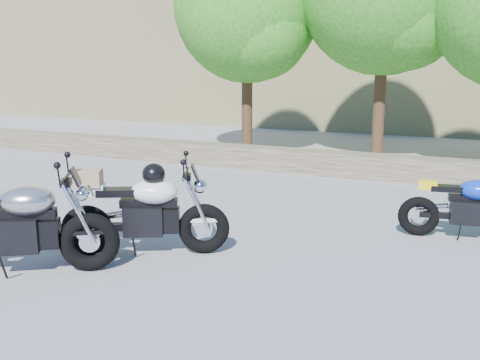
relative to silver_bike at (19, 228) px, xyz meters
name	(u,v)px	position (x,y,z in m)	size (l,w,h in m)	color
ground	(192,252)	(1.35, 1.43, -0.54)	(90.00, 90.00, 0.00)	gray
stone_wall	(320,163)	(1.35, 6.93, -0.29)	(22.00, 0.55, 0.50)	#453C2E
tree_decid_left	(250,11)	(-1.05, 8.57, 3.10)	(3.67, 3.67, 5.62)	#382314
silver_bike	(19,228)	(0.00, 0.00, 0.00)	(1.91, 1.37, 1.10)	black
white_bike	(144,210)	(0.87, 1.13, 0.02)	(1.89, 1.11, 1.14)	black
blue_bike	(469,208)	(4.44, 3.44, -0.10)	(1.78, 0.56, 0.90)	black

